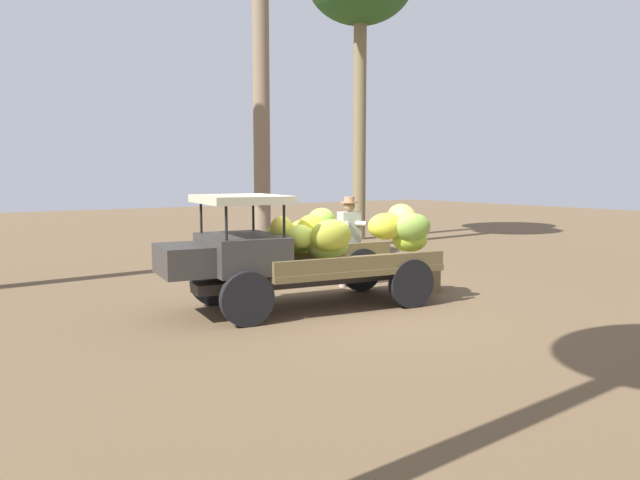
{
  "coord_description": "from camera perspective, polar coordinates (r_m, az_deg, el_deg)",
  "views": [
    {
      "loc": [
        5.92,
        8.06,
        2.16
      ],
      "look_at": [
        0.21,
        -0.14,
        1.09
      ],
      "focal_mm": 34.64,
      "sensor_mm": 36.0,
      "label": 1
    }
  ],
  "objects": [
    {
      "name": "wooden_crate",
      "position": [
        11.62,
        9.6,
        -3.53
      ],
      "size": [
        0.7,
        0.68,
        0.45
      ],
      "primitive_type": "cube",
      "rotation": [
        0.0,
        0.0,
        2.45
      ],
      "color": "olive",
      "rests_on": "ground"
    },
    {
      "name": "farmer",
      "position": [
        11.8,
        2.72,
        0.39
      ],
      "size": [
        0.52,
        0.48,
        1.73
      ],
      "rotation": [
        0.0,
        0.0,
        1.46
      ],
      "color": "#B7A99C",
      "rests_on": "ground"
    },
    {
      "name": "ground_plane",
      "position": [
        10.23,
        1.41,
        -6.06
      ],
      "size": [
        60.0,
        60.0,
        0.0
      ],
      "primitive_type": "plane",
      "color": "brown"
    },
    {
      "name": "loose_banana_bunch",
      "position": [
        12.14,
        -2.03,
        -3.39
      ],
      "size": [
        0.59,
        0.71,
        0.31
      ],
      "primitive_type": "ellipsoid",
      "rotation": [
        0.0,
        0.01,
        1.14
      ],
      "color": "#97B42F",
      "rests_on": "ground"
    },
    {
      "name": "truck",
      "position": [
        9.87,
        -1.84,
        -0.81
      ],
      "size": [
        4.61,
        2.29,
        1.84
      ],
      "rotation": [
        0.0,
        0.0,
        -0.15
      ],
      "color": "#34312D",
      "rests_on": "ground"
    }
  ]
}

